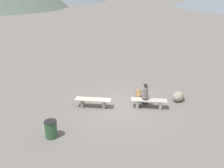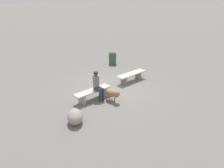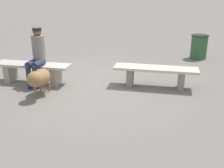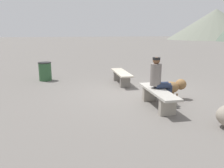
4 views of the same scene
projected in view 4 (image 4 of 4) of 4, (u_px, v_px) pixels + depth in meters
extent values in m
cube|color=slate|center=(135.00, 94.00, 7.21)|extent=(210.00, 210.00, 0.06)
cube|color=gray|center=(118.00, 76.00, 9.07)|extent=(0.15, 0.37, 0.41)
cube|color=gray|center=(125.00, 82.00, 7.97)|extent=(0.15, 0.37, 0.41)
cube|color=beige|center=(121.00, 73.00, 8.46)|extent=(1.89, 0.57, 0.06)
cube|color=gray|center=(150.00, 94.00, 6.39)|extent=(0.17, 0.41, 0.41)
cube|color=gray|center=(167.00, 107.00, 5.26)|extent=(0.17, 0.41, 0.41)
cube|color=#B2ADA3|center=(158.00, 91.00, 5.77)|extent=(1.86, 0.56, 0.06)
cylinder|color=slate|center=(156.00, 75.00, 5.89)|extent=(0.29, 0.29, 0.59)
sphere|color=brown|center=(156.00, 61.00, 5.80)|extent=(0.19, 0.19, 0.19)
cylinder|color=black|center=(156.00, 59.00, 5.79)|extent=(0.20, 0.20, 0.07)
cylinder|color=#232D47|center=(163.00, 86.00, 5.91)|extent=(0.19, 0.42, 0.15)
cylinder|color=#232D47|center=(170.00, 95.00, 6.00)|extent=(0.11, 0.11, 0.54)
cylinder|color=#232D47|center=(161.00, 84.00, 6.06)|extent=(0.19, 0.42, 0.15)
cylinder|color=#232D47|center=(167.00, 94.00, 6.16)|extent=(0.11, 0.11, 0.54)
ellipsoid|color=olive|center=(171.00, 87.00, 6.43)|extent=(0.38, 0.54, 0.35)
sphere|color=olive|center=(181.00, 84.00, 6.51)|extent=(0.32, 0.32, 0.32)
cylinder|color=olive|center=(173.00, 95.00, 6.63)|extent=(0.04, 0.04, 0.20)
cylinder|color=olive|center=(177.00, 97.00, 6.45)|extent=(0.04, 0.04, 0.20)
cylinder|color=olive|center=(164.00, 96.00, 6.53)|extent=(0.04, 0.04, 0.20)
cylinder|color=olive|center=(167.00, 98.00, 6.35)|extent=(0.04, 0.04, 0.20)
cylinder|color=olive|center=(162.00, 86.00, 6.33)|extent=(0.04, 0.12, 0.15)
cylinder|color=#2D5633|center=(45.00, 72.00, 9.07)|extent=(0.51, 0.51, 0.73)
cylinder|color=black|center=(45.00, 63.00, 8.98)|extent=(0.54, 0.54, 0.03)
cone|color=gray|center=(215.00, 24.00, 62.21)|extent=(26.43, 26.43, 8.49)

